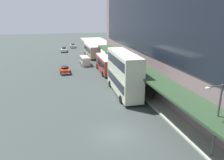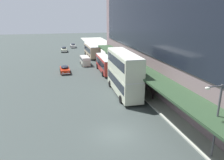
{
  "view_description": "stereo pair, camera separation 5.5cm",
  "coord_description": "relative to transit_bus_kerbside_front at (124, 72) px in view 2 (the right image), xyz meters",
  "views": [
    {
      "loc": [
        -4.92,
        -18.09,
        11.16
      ],
      "look_at": [
        2.91,
        13.44,
        1.35
      ],
      "focal_mm": 35.0,
      "sensor_mm": 36.0,
      "label": 1
    },
    {
      "loc": [
        -4.86,
        -18.1,
        11.16
      ],
      "look_at": [
        2.91,
        13.44,
        1.35
      ],
      "focal_mm": 35.0,
      "sensor_mm": 36.0,
      "label": 2
    }
  ],
  "objects": [
    {
      "name": "street_lamp",
      "position": [
        2.46,
        -15.98,
        0.47
      ],
      "size": [
        1.5,
        0.28,
        6.09
      ],
      "color": "#4C4C51",
      "rests_on": "sidewalk_kerb"
    },
    {
      "name": "sidewalk_kerb",
      "position": [
        7.07,
        -10.65,
        -3.2
      ],
      "size": [
        10.0,
        180.0,
        0.15
      ],
      "primitive_type": "cube",
      "color": "#ADB0A1",
      "rests_on": "ground"
    },
    {
      "name": "ground",
      "position": [
        -3.93,
        -10.65,
        -3.28
      ],
      "size": [
        240.0,
        240.0,
        0.0
      ],
      "primitive_type": "plane",
      "color": "#373F3D"
    },
    {
      "name": "transit_bus_kerbside_far",
      "position": [
        0.02,
        29.8,
        -1.37
      ],
      "size": [
        3.06,
        10.83,
        3.33
      ],
      "color": "tan",
      "rests_on": "ground"
    },
    {
      "name": "fire_hydrant",
      "position": [
        2.38,
        4.81,
        -2.78
      ],
      "size": [
        0.2,
        0.4,
        0.7
      ],
      "color": "red",
      "rests_on": "sidewalk_kerb"
    },
    {
      "name": "transit_bus_kerbside_front",
      "position": [
        0.0,
        0.0,
        0.0
      ],
      "size": [
        2.92,
        10.59,
        6.07
      ],
      "color": "beige",
      "rests_on": "ground"
    },
    {
      "name": "pedestrian_at_kerb",
      "position": [
        3.12,
        -3.38,
        -2.1
      ],
      "size": [
        0.33,
        0.6,
        1.86
      ],
      "color": "black",
      "rests_on": "sidewalk_kerb"
    },
    {
      "name": "sedan_second_mid",
      "position": [
        -7.09,
        40.16,
        -2.5
      ],
      "size": [
        1.94,
        4.32,
        1.6
      ],
      "color": "beige",
      "rests_on": "ground"
    },
    {
      "name": "sedan_lead_mid",
      "position": [
        -3.72,
        48.8,
        -2.55
      ],
      "size": [
        1.84,
        4.9,
        1.44
      ],
      "color": "beige",
      "rests_on": "ground"
    },
    {
      "name": "vw_van",
      "position": [
        -3.07,
        20.25,
        -2.18
      ],
      "size": [
        2.03,
        4.61,
        1.96
      ],
      "color": "beige",
      "rests_on": "ground"
    },
    {
      "name": "sedan_far_back",
      "position": [
        -7.83,
        14.29,
        -2.56
      ],
      "size": [
        1.95,
        4.48,
        1.44
      ],
      "color": "#AE250F",
      "rests_on": "ground"
    },
    {
      "name": "transit_bus_kerbside_rear",
      "position": [
        0.26,
        12.8,
        -1.47
      ],
      "size": [
        2.89,
        9.55,
        3.14
      ],
      "color": "#A92F2A",
      "rests_on": "ground"
    }
  ]
}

